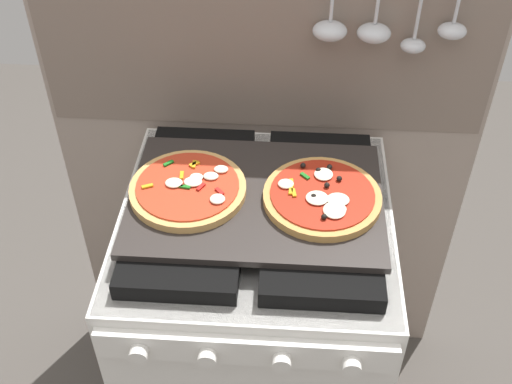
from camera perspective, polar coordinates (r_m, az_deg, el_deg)
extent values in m
cube|color=gray|center=(1.71, 0.74, 3.72)|extent=(1.10, 0.03, 1.55)
cube|color=gray|center=(1.49, 0.84, 14.75)|extent=(1.08, 0.00, 0.56)
ellipsoid|color=silver|center=(1.46, 6.60, 14.11)|extent=(0.08, 0.07, 0.04)
ellipsoid|color=silver|center=(1.47, 10.48, 13.79)|extent=(0.08, 0.06, 0.04)
ellipsoid|color=silver|center=(1.50, 13.84, 12.57)|extent=(0.06, 0.05, 0.03)
ellipsoid|color=silver|center=(1.50, 17.10, 13.59)|extent=(0.06, 0.05, 0.03)
cube|color=white|center=(1.72, 0.00, -12.36)|extent=(0.60, 0.60, 0.86)
cube|color=black|center=(1.40, 0.00, -2.19)|extent=(0.59, 0.59, 0.01)
cube|color=black|center=(1.40, -5.74, -1.15)|extent=(0.24, 0.51, 0.04)
cube|color=black|center=(1.38, 5.79, -1.67)|extent=(0.24, 0.51, 0.04)
cube|color=white|center=(1.24, -0.97, -13.97)|extent=(0.58, 0.02, 0.07)
cylinder|color=silver|center=(1.26, -10.44, -14.04)|extent=(0.04, 0.02, 0.04)
cylinder|color=silver|center=(1.24, -4.39, -14.56)|extent=(0.04, 0.02, 0.04)
cylinder|color=silver|center=(1.23, 2.31, -14.95)|extent=(0.04, 0.02, 0.04)
cylinder|color=silver|center=(1.24, 8.55, -15.13)|extent=(0.04, 0.02, 0.04)
cube|color=#2D2826|center=(1.37, 0.00, -0.56)|extent=(0.54, 0.38, 0.02)
cylinder|color=tan|center=(1.37, -6.08, 0.33)|extent=(0.25, 0.25, 0.02)
cylinder|color=red|center=(1.36, -6.11, 0.67)|extent=(0.22, 0.22, 0.00)
ellipsoid|color=#F4EACC|center=(1.39, -3.14, 2.05)|extent=(0.03, 0.03, 0.01)
ellipsoid|color=#F4EACC|center=(1.36, -5.65, 0.92)|extent=(0.04, 0.03, 0.01)
ellipsoid|color=#F4EACC|center=(1.32, -3.46, -0.62)|extent=(0.03, 0.03, 0.01)
ellipsoid|color=#F4EACC|center=(1.37, -4.05, 1.43)|extent=(0.03, 0.03, 0.01)
ellipsoid|color=#F4EACC|center=(1.37, -5.34, 1.34)|extent=(0.03, 0.02, 0.01)
ellipsoid|color=#F4EACC|center=(1.36, -7.33, 0.88)|extent=(0.04, 0.03, 0.01)
cube|color=red|center=(1.33, -3.28, 0.07)|extent=(0.02, 0.02, 0.00)
cube|color=gold|center=(1.41, -5.52, 2.51)|extent=(0.02, 0.02, 0.00)
cube|color=red|center=(1.35, -4.95, 0.47)|extent=(0.02, 0.02, 0.00)
cube|color=#19721E|center=(1.42, -7.83, 2.57)|extent=(0.02, 0.02, 0.00)
cube|color=gold|center=(1.36, -9.68, 0.52)|extent=(0.03, 0.02, 0.00)
cube|color=gold|center=(1.38, -6.65, 1.50)|extent=(0.01, 0.02, 0.00)
cube|color=gold|center=(1.41, -5.55, 2.48)|extent=(0.01, 0.02, 0.00)
cube|color=#19721E|center=(1.35, -6.38, 0.47)|extent=(0.02, 0.01, 0.00)
cube|color=red|center=(1.36, -6.83, 0.73)|extent=(0.02, 0.03, 0.00)
cylinder|color=tan|center=(1.35, 5.92, -0.48)|extent=(0.25, 0.25, 0.02)
cylinder|color=#AD2614|center=(1.34, 5.95, -0.13)|extent=(0.22, 0.22, 0.00)
ellipsoid|color=#F4EACC|center=(1.32, 7.34, -0.67)|extent=(0.05, 0.04, 0.01)
ellipsoid|color=#F4EACC|center=(1.30, 7.23, -1.50)|extent=(0.04, 0.03, 0.01)
ellipsoid|color=#F4EACC|center=(1.35, 2.69, 0.74)|extent=(0.03, 0.03, 0.01)
ellipsoid|color=#F4EACC|center=(1.32, 5.48, -0.53)|extent=(0.05, 0.04, 0.01)
ellipsoid|color=#F4EACC|center=(1.38, 6.05, 1.59)|extent=(0.04, 0.04, 0.01)
ellipsoid|color=#F4EACC|center=(1.30, 7.02, -1.63)|extent=(0.05, 0.05, 0.01)
sphere|color=black|center=(1.35, 6.35, 0.61)|extent=(0.01, 0.01, 0.01)
sphere|color=black|center=(1.28, 6.10, -2.21)|extent=(0.01, 0.01, 0.01)
cube|color=#19721E|center=(1.37, 4.40, 1.44)|extent=(0.02, 0.02, 0.00)
cube|color=gold|center=(1.35, 3.19, 0.82)|extent=(0.01, 0.02, 0.00)
cube|color=#19721E|center=(1.39, 5.91, 1.74)|extent=(0.02, 0.02, 0.00)
cube|color=gold|center=(1.34, 3.13, 0.15)|extent=(0.01, 0.02, 0.00)
sphere|color=black|center=(1.39, 5.59, 1.94)|extent=(0.01, 0.01, 0.01)
sphere|color=black|center=(1.32, 5.16, -0.40)|extent=(0.01, 0.01, 0.01)
cube|color=gold|center=(1.33, 3.40, -0.06)|extent=(0.01, 0.03, 0.00)
sphere|color=black|center=(1.37, 7.45, 1.20)|extent=(0.01, 0.01, 0.01)
sphere|color=black|center=(1.40, 4.22, 2.38)|extent=(0.01, 0.01, 0.01)
sphere|color=black|center=(1.40, 6.59, 2.24)|extent=(0.01, 0.01, 0.01)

